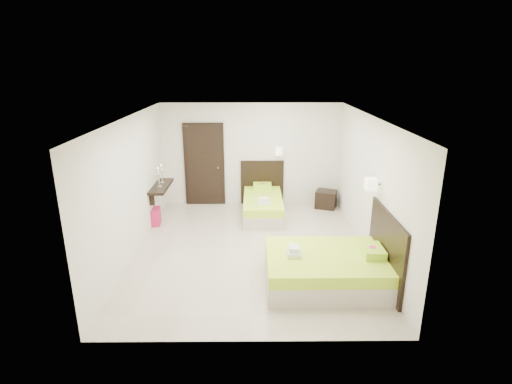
{
  "coord_description": "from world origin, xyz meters",
  "views": [
    {
      "loc": [
        0.04,
        -7.18,
        3.54
      ],
      "look_at": [
        0.1,
        0.3,
        1.1
      ],
      "focal_mm": 28.0,
      "sensor_mm": 36.0,
      "label": 1
    }
  ],
  "objects_px": {
    "bed_double": "(330,267)",
    "nightstand": "(326,199)",
    "bed_single": "(263,204)",
    "ottoman": "(152,217)"
  },
  "relations": [
    {
      "from": "bed_double",
      "to": "ottoman",
      "type": "height_order",
      "value": "bed_double"
    },
    {
      "from": "bed_double",
      "to": "nightstand",
      "type": "relative_size",
      "value": 4.0
    },
    {
      "from": "bed_double",
      "to": "nightstand",
      "type": "distance_m",
      "value": 3.71
    },
    {
      "from": "bed_single",
      "to": "bed_double",
      "type": "bearing_deg",
      "value": -71.75
    },
    {
      "from": "bed_single",
      "to": "nightstand",
      "type": "height_order",
      "value": "bed_single"
    },
    {
      "from": "bed_single",
      "to": "bed_double",
      "type": "distance_m",
      "value": 3.35
    },
    {
      "from": "bed_double",
      "to": "ottoman",
      "type": "distance_m",
      "value": 4.43
    },
    {
      "from": "bed_single",
      "to": "nightstand",
      "type": "relative_size",
      "value": 3.7
    },
    {
      "from": "bed_single",
      "to": "bed_double",
      "type": "relative_size",
      "value": 0.92
    },
    {
      "from": "ottoman",
      "to": "bed_double",
      "type": "bearing_deg",
      "value": -35.53
    }
  ]
}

